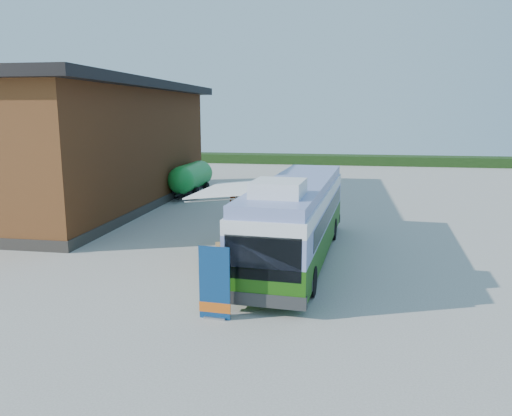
% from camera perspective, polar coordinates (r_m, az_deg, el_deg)
% --- Properties ---
extents(ground, '(100.00, 100.00, 0.00)m').
position_cam_1_polar(ground, '(19.51, -3.87, -6.05)').
color(ground, '#BCB7AD').
rests_on(ground, ground).
extents(barn, '(9.60, 21.20, 7.50)m').
position_cam_1_polar(barn, '(31.92, -18.31, 6.60)').
color(barn, brown).
rests_on(barn, ground).
extents(hedge, '(40.00, 3.00, 1.00)m').
position_cam_1_polar(hedge, '(56.48, 13.39, 5.34)').
color(hedge, '#264419').
rests_on(hedge, ground).
extents(bus, '(3.33, 11.87, 3.60)m').
position_cam_1_polar(bus, '(19.29, 4.66, -0.98)').
color(bus, '#2D6A11').
rests_on(bus, ground).
extents(awning, '(2.97, 4.44, 0.52)m').
position_cam_1_polar(awning, '(19.35, -2.05, 1.79)').
color(awning, white).
rests_on(awning, ground).
extents(banner, '(0.91, 0.23, 2.09)m').
position_cam_1_polar(banner, '(14.00, -4.77, -9.30)').
color(banner, navy).
rests_on(banner, ground).
extents(picnic_table, '(1.76, 1.64, 0.84)m').
position_cam_1_polar(picnic_table, '(18.43, -3.79, -5.03)').
color(picnic_table, tan).
rests_on(picnic_table, ground).
extents(person_a, '(0.69, 0.75, 1.72)m').
position_cam_1_polar(person_a, '(27.07, -2.60, 0.63)').
color(person_a, '#999999').
rests_on(person_a, ground).
extents(person_b, '(1.04, 1.01, 1.69)m').
position_cam_1_polar(person_b, '(29.53, -0.56, 1.47)').
color(person_b, '#999999').
rests_on(person_b, ground).
extents(slurry_tanker, '(1.89, 6.10, 2.25)m').
position_cam_1_polar(slurry_tanker, '(34.53, -7.42, 3.51)').
color(slurry_tanker, green).
rests_on(slurry_tanker, ground).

